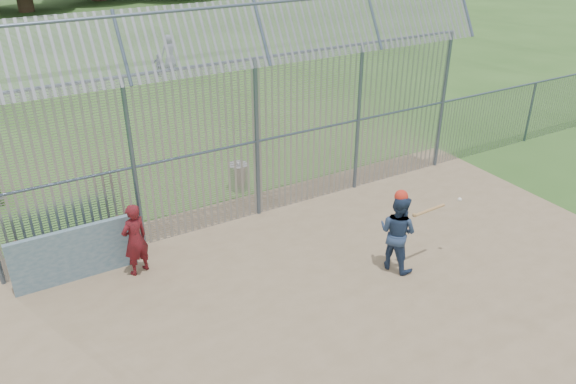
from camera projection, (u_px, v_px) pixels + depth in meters
ground at (336, 285)px, 11.70m from camera, size 120.00×120.00×0.00m
dirt_infield at (350, 298)px, 11.31m from camera, size 14.00×10.00×0.02m
dugout_wall at (74, 254)px, 11.62m from camera, size 2.50×0.12×1.20m
batter at (398, 232)px, 11.87m from camera, size 0.91×1.03×1.75m
onlooker at (135, 239)px, 11.72m from camera, size 0.70×0.57×1.64m
bg_kid_standing at (169, 51)px, 26.86m from camera, size 0.78×0.52×1.57m
bg_kid_seated at (159, 65)px, 25.63m from camera, size 0.60×0.60×1.03m
batting_gear at (407, 199)px, 11.55m from camera, size 1.62×0.45×0.62m
trash_can at (239, 176)px, 15.49m from camera, size 0.56×0.56×0.82m
backstop_fence at (322, 115)px, 14.06m from camera, size 20.09×0.81×5.30m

